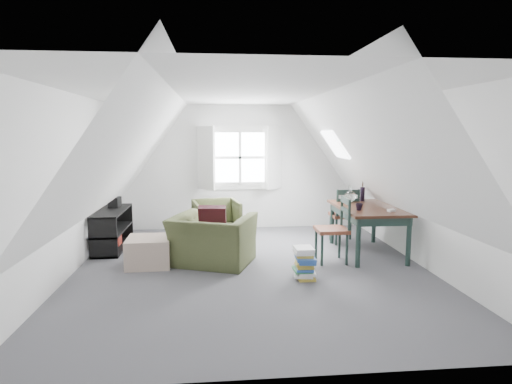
{
  "coord_description": "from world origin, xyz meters",
  "views": [
    {
      "loc": [
        -0.51,
        -5.89,
        1.94
      ],
      "look_at": [
        0.12,
        0.6,
        1.04
      ],
      "focal_mm": 30.0,
      "sensor_mm": 36.0,
      "label": 1
    }
  ],
  "objects": [
    {
      "name": "floor",
      "position": [
        0.0,
        0.0,
        0.0
      ],
      "size": [
        5.5,
        5.5,
        0.0
      ],
      "primitive_type": "plane",
      "color": "#4D4C51",
      "rests_on": "ground"
    },
    {
      "name": "ceiling",
      "position": [
        0.0,
        0.0,
        2.5
      ],
      "size": [
        5.5,
        5.5,
        0.0
      ],
      "primitive_type": "plane",
      "rotation": [
        3.14,
        0.0,
        0.0
      ],
      "color": "white",
      "rests_on": "wall_back"
    },
    {
      "name": "wall_back",
      "position": [
        0.0,
        2.75,
        1.25
      ],
      "size": [
        5.0,
        0.0,
        5.0
      ],
      "primitive_type": "plane",
      "rotation": [
        1.57,
        0.0,
        0.0
      ],
      "color": "silver",
      "rests_on": "ground"
    },
    {
      "name": "wall_front",
      "position": [
        0.0,
        -2.75,
        1.25
      ],
      "size": [
        5.0,
        0.0,
        5.0
      ],
      "primitive_type": "plane",
      "rotation": [
        -1.57,
        0.0,
        0.0
      ],
      "color": "silver",
      "rests_on": "ground"
    },
    {
      "name": "wall_left",
      "position": [
        -2.5,
        0.0,
        1.25
      ],
      "size": [
        0.0,
        5.5,
        5.5
      ],
      "primitive_type": "plane",
      "rotation": [
        1.57,
        0.0,
        1.57
      ],
      "color": "silver",
      "rests_on": "ground"
    },
    {
      "name": "wall_right",
      "position": [
        2.5,
        0.0,
        1.25
      ],
      "size": [
        0.0,
        5.5,
        5.5
      ],
      "primitive_type": "plane",
      "rotation": [
        1.57,
        0.0,
        -1.57
      ],
      "color": "silver",
      "rests_on": "ground"
    },
    {
      "name": "slope_left",
      "position": [
        -1.55,
        0.0,
        1.78
      ],
      "size": [
        3.19,
        5.5,
        4.48
      ],
      "primitive_type": "plane",
      "rotation": [
        0.0,
        2.19,
        0.0
      ],
      "color": "white",
      "rests_on": "wall_left"
    },
    {
      "name": "slope_right",
      "position": [
        1.55,
        0.0,
        1.78
      ],
      "size": [
        3.19,
        5.5,
        4.48
      ],
      "primitive_type": "plane",
      "rotation": [
        0.0,
        -2.19,
        0.0
      ],
      "color": "white",
      "rests_on": "wall_right"
    },
    {
      "name": "dormer_window",
      "position": [
        0.0,
        2.68,
        1.45
      ],
      "size": [
        1.71,
        0.35,
        1.3
      ],
      "color": "white",
      "rests_on": "wall_back"
    },
    {
      "name": "skylight",
      "position": [
        1.55,
        1.3,
        1.75
      ],
      "size": [
        0.35,
        0.75,
        0.47
      ],
      "primitive_type": "cube",
      "rotation": [
        0.0,
        0.95,
        0.0
      ],
      "color": "white",
      "rests_on": "slope_right"
    },
    {
      "name": "armchair_near",
      "position": [
        -0.55,
        0.32,
        0.0
      ],
      "size": [
        1.41,
        1.33,
        0.73
      ],
      "primitive_type": "imported",
      "rotation": [
        0.0,
        0.0,
        2.77
      ],
      "color": "#3E4526",
      "rests_on": "floor"
    },
    {
      "name": "armchair_far",
      "position": [
        -0.49,
        1.73,
        0.0
      ],
      "size": [
        0.92,
        0.94,
        0.75
      ],
      "primitive_type": "imported",
      "rotation": [
        0.0,
        0.0,
        0.17
      ],
      "color": "#3E4526",
      "rests_on": "floor"
    },
    {
      "name": "throw_pillow",
      "position": [
        -0.55,
        0.47,
        0.66
      ],
      "size": [
        0.43,
        0.28,
        0.42
      ],
      "primitive_type": "cube",
      "rotation": [
        0.31,
        0.0,
        -0.11
      ],
      "color": "#370F17",
      "rests_on": "armchair_near"
    },
    {
      "name": "ottoman",
      "position": [
        -1.49,
        0.34,
        0.21
      ],
      "size": [
        0.64,
        0.64,
        0.42
      ],
      "primitive_type": "cube",
      "rotation": [
        0.0,
        0.0,
        0.02
      ],
      "color": "tan",
      "rests_on": "floor"
    },
    {
      "name": "dining_table",
      "position": [
        1.92,
        0.64,
        0.67
      ],
      "size": [
        0.93,
        1.54,
        0.77
      ],
      "rotation": [
        0.0,
        0.0,
        -0.01
      ],
      "color": "#311910",
      "rests_on": "floor"
    },
    {
      "name": "demijohn",
      "position": [
        1.77,
        1.09,
        0.88
      ],
      "size": [
        0.19,
        0.19,
        0.27
      ],
      "rotation": [
        0.0,
        0.0,
        -0.23
      ],
      "color": "silver",
      "rests_on": "dining_table"
    },
    {
      "name": "vase_twigs",
      "position": [
        2.02,
        1.19,
        0.91
      ],
      "size": [
        0.08,
        0.09,
        0.61
      ],
      "rotation": [
        0.0,
        0.0,
        0.1
      ],
      "color": "black",
      "rests_on": "dining_table"
    },
    {
      "name": "cup",
      "position": [
        1.67,
        0.34,
        0.77
      ],
      "size": [
        0.13,
        0.13,
        0.1
      ],
      "primitive_type": "imported",
      "rotation": [
        0.0,
        0.0,
        -0.24
      ],
      "color": "black",
      "rests_on": "dining_table"
    },
    {
      "name": "paper_box",
      "position": [
        2.12,
        0.19,
        0.79
      ],
      "size": [
        0.12,
        0.1,
        0.04
      ],
      "primitive_type": "cube",
      "rotation": [
        0.0,
        0.0,
        0.32
      ],
      "color": "white",
      "rests_on": "dining_table"
    },
    {
      "name": "dining_chair_far",
      "position": [
        1.77,
        1.34,
        0.51
      ],
      "size": [
        0.46,
        0.46,
        0.98
      ],
      "rotation": [
        0.0,
        0.0,
        3.0
      ],
      "color": "brown",
      "rests_on": "floor"
    },
    {
      "name": "dining_chair_near",
      "position": [
        1.27,
        0.26,
        0.51
      ],
      "size": [
        0.46,
        0.46,
        0.98
      ],
      "rotation": [
        0.0,
        0.0,
        -1.76
      ],
      "color": "brown",
      "rests_on": "floor"
    },
    {
      "name": "media_shelf",
      "position": [
        -2.24,
        1.32,
        0.3
      ],
      "size": [
        0.43,
        1.29,
        0.66
      ],
      "rotation": [
        0.0,
        0.0,
        -0.05
      ],
      "color": "black",
      "rests_on": "floor"
    },
    {
      "name": "electronics_box",
      "position": [
        -2.24,
        1.62,
        0.74
      ],
      "size": [
        0.19,
        0.25,
        0.19
      ],
      "primitive_type": "cube",
      "rotation": [
        0.0,
        0.0,
        -0.1
      ],
      "color": "black",
      "rests_on": "media_shelf"
    },
    {
      "name": "magazine_stack",
      "position": [
        0.67,
        -0.45,
        0.21
      ],
      "size": [
        0.32,
        0.38,
        0.42
      ],
      "rotation": [
        0.0,
        0.0,
        0.27
      ],
      "color": "#B29933",
      "rests_on": "floor"
    }
  ]
}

